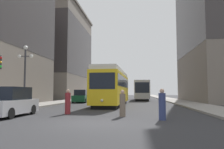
# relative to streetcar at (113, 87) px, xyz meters

# --- Properties ---
(ground_plane) EXTENTS (200.00, 200.00, 0.00)m
(ground_plane) POSITION_rel_streetcar_xyz_m (0.42, -14.61, -2.10)
(ground_plane) COLOR #303033
(sidewalk_left) EXTENTS (3.44, 120.00, 0.15)m
(sidewalk_left) POSITION_rel_streetcar_xyz_m (-8.18, 25.39, -2.03)
(sidewalk_left) COLOR gray
(sidewalk_left) RESTS_ON ground
(sidewalk_right) EXTENTS (3.44, 120.00, 0.15)m
(sidewalk_right) POSITION_rel_streetcar_xyz_m (9.02, 25.39, -2.03)
(sidewalk_right) COLOR gray
(sidewalk_right) RESTS_ON ground
(streetcar) EXTENTS (3.04, 13.39, 3.89)m
(streetcar) POSITION_rel_streetcar_xyz_m (0.00, 0.00, 0.00)
(streetcar) COLOR black
(streetcar) RESTS_ON ground
(transit_bus) EXTENTS (2.71, 11.33, 3.45)m
(transit_bus) POSITION_rel_streetcar_xyz_m (3.67, 16.97, -0.15)
(transit_bus) COLOR black
(transit_bus) RESTS_ON ground
(parked_car_left_near) EXTENTS (1.91, 4.46, 1.82)m
(parked_car_left_near) POSITION_rel_streetcar_xyz_m (-5.16, -12.05, -1.26)
(parked_car_left_near) COLOR black
(parked_car_left_near) RESTS_ON ground
(parked_car_left_mid) EXTENTS (2.09, 4.66, 1.82)m
(parked_car_left_mid) POSITION_rel_streetcar_xyz_m (-5.16, 6.35, -1.26)
(parked_car_left_mid) COLOR black
(parked_car_left_mid) RESTS_ON ground
(pedestrian_crossing_near) EXTENTS (0.37, 0.37, 1.63)m
(pedestrian_crossing_near) POSITION_rel_streetcar_xyz_m (1.80, -11.48, -1.34)
(pedestrian_crossing_near) COLOR #6B5B4C
(pedestrian_crossing_near) RESTS_ON ground
(pedestrian_crossing_far) EXTENTS (0.38, 0.38, 1.69)m
(pedestrian_crossing_far) POSITION_rel_streetcar_xyz_m (4.03, -13.00, -1.31)
(pedestrian_crossing_far) COLOR navy
(pedestrian_crossing_far) RESTS_ON ground
(pedestrian_on_sidewalk) EXTENTS (0.38, 0.38, 1.69)m
(pedestrian_on_sidewalk) POSITION_rel_streetcar_xyz_m (-2.02, -10.29, -1.31)
(pedestrian_on_sidewalk) COLOR maroon
(pedestrian_on_sidewalk) RESTS_ON ground
(lamp_post_left_near) EXTENTS (1.41, 0.36, 5.45)m
(lamp_post_left_near) POSITION_rel_streetcar_xyz_m (-7.06, -6.57, 1.63)
(lamp_post_left_near) COLOR #333338
(lamp_post_left_near) RESTS_ON sidewalk_left
(building_left_midblock) EXTENTS (15.78, 22.91, 20.77)m
(building_left_midblock) POSITION_rel_streetcar_xyz_m (-17.48, 25.91, 8.58)
(building_left_midblock) COLOR slate
(building_left_midblock) RESTS_ON ground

